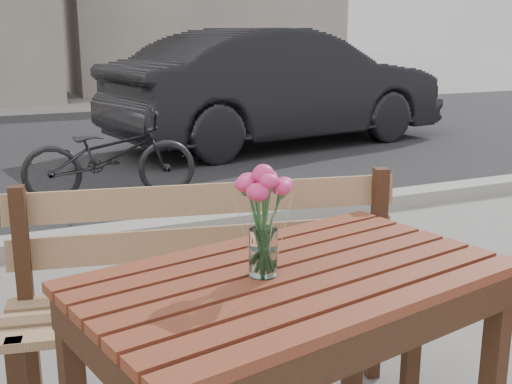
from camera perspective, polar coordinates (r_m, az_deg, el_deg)
street at (r=6.76m, az=-15.29°, el=1.10°), size 30.00×8.12×0.12m
main_table at (r=1.99m, az=3.36°, el=-10.56°), size 1.41×0.99×0.79m
main_bench at (r=2.51m, az=-3.69°, el=-7.07°), size 1.62×0.77×0.97m
main_vase at (r=1.85m, az=0.65°, el=-1.38°), size 0.18×0.18×0.33m
parked_car at (r=8.66m, az=2.10°, el=9.28°), size 4.85×2.35×1.53m
bicycle at (r=5.94m, az=-12.89°, el=3.20°), size 1.60×0.77×0.81m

